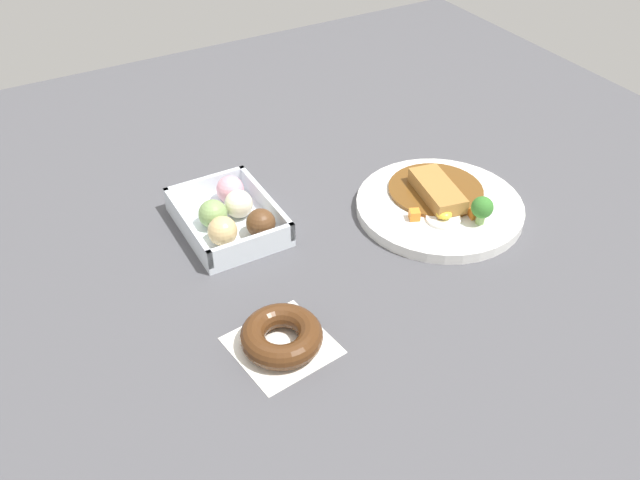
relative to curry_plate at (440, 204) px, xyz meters
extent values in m
plane|color=#4C4C51|center=(0.03, 0.17, -0.01)|extent=(1.60, 1.60, 0.00)
cylinder|color=white|center=(0.00, 0.00, 0.00)|extent=(0.27, 0.27, 0.02)
cylinder|color=brown|center=(0.03, -0.01, 0.01)|extent=(0.16, 0.16, 0.01)
cube|color=#A87538|center=(0.01, 0.00, 0.02)|extent=(0.13, 0.07, 0.02)
cylinder|color=white|center=(-0.04, 0.03, 0.01)|extent=(0.06, 0.06, 0.00)
ellipsoid|color=yellow|center=(-0.04, 0.03, 0.02)|extent=(0.02, 0.02, 0.01)
cylinder|color=#8CB766|center=(-0.08, -0.02, 0.01)|extent=(0.01, 0.01, 0.02)
sphere|color=#387A2D|center=(-0.08, -0.02, 0.03)|extent=(0.03, 0.03, 0.03)
cube|color=orange|center=(-0.02, 0.06, 0.01)|extent=(0.02, 0.02, 0.02)
cube|color=orange|center=(-0.06, -0.02, 0.01)|extent=(0.02, 0.02, 0.01)
cube|color=silver|center=(0.13, 0.32, -0.01)|extent=(0.19, 0.14, 0.01)
cube|color=silver|center=(0.04, 0.32, 0.01)|extent=(0.01, 0.14, 0.03)
cube|color=silver|center=(0.22, 0.32, 0.01)|extent=(0.01, 0.14, 0.03)
cube|color=silver|center=(0.13, 0.25, 0.01)|extent=(0.19, 0.01, 0.03)
cube|color=silver|center=(0.13, 0.39, 0.01)|extent=(0.19, 0.01, 0.03)
sphere|color=brown|center=(0.07, 0.29, 0.02)|extent=(0.05, 0.05, 0.05)
sphere|color=#EFE5C6|center=(0.14, 0.30, 0.02)|extent=(0.05, 0.05, 0.05)
sphere|color=pink|center=(0.18, 0.29, 0.02)|extent=(0.05, 0.05, 0.05)
sphere|color=#DBB77A|center=(0.08, 0.35, 0.02)|extent=(0.05, 0.05, 0.05)
sphere|color=#84A860|center=(0.13, 0.35, 0.02)|extent=(0.05, 0.05, 0.05)
cube|color=white|center=(-0.14, 0.36, -0.01)|extent=(0.14, 0.14, 0.00)
torus|color=#4C2B14|center=(-0.14, 0.36, 0.00)|extent=(0.11, 0.11, 0.03)
camera|label=1|loc=(-0.70, 0.62, 0.65)|focal=38.17mm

